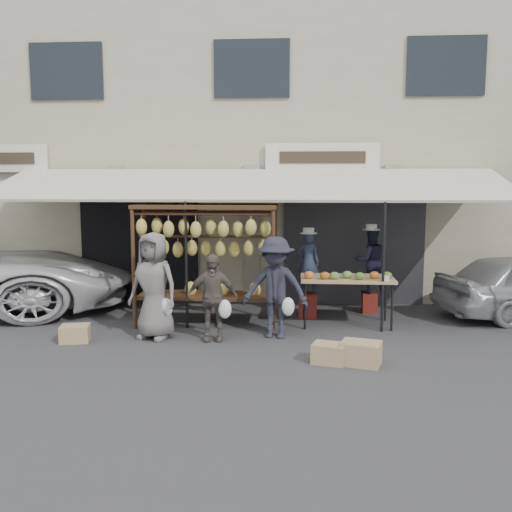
{
  "coord_description": "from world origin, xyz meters",
  "views": [
    {
      "loc": [
        0.98,
        -8.87,
        2.66
      ],
      "look_at": [
        0.24,
        1.4,
        1.3
      ],
      "focal_mm": 40.0,
      "sensor_mm": 36.0,
      "label": 1
    }
  ],
  "objects_px": {
    "banana_rack": "(206,241)",
    "crate_near_a": "(329,353)",
    "vendor_right": "(370,261)",
    "produce_table": "(347,279)",
    "customer_right": "(275,288)",
    "crate_near_b": "(361,353)",
    "customer_left": "(154,286)",
    "customer_mid": "(212,297)",
    "vendor_left": "(308,262)",
    "crate_far": "(75,334)"
  },
  "relations": [
    {
      "from": "produce_table",
      "to": "crate_near_a",
      "type": "relative_size",
      "value": 3.54
    },
    {
      "from": "vendor_right",
      "to": "crate_near_b",
      "type": "relative_size",
      "value": 2.35
    },
    {
      "from": "vendor_right",
      "to": "crate_far",
      "type": "xyz_separation_m",
      "value": [
        -5.15,
        -2.49,
        -0.93
      ]
    },
    {
      "from": "produce_table",
      "to": "customer_left",
      "type": "height_order",
      "value": "customer_left"
    },
    {
      "from": "vendor_right",
      "to": "crate_near_a",
      "type": "relative_size",
      "value": 2.74
    },
    {
      "from": "crate_near_b",
      "to": "crate_far",
      "type": "relative_size",
      "value": 1.2
    },
    {
      "from": "produce_table",
      "to": "crate_far",
      "type": "xyz_separation_m",
      "value": [
        -4.6,
        -1.4,
        -0.73
      ]
    },
    {
      "from": "customer_left",
      "to": "banana_rack",
      "type": "bearing_deg",
      "value": 69.66
    },
    {
      "from": "banana_rack",
      "to": "vendor_right",
      "type": "relative_size",
      "value": 1.98
    },
    {
      "from": "produce_table",
      "to": "vendor_right",
      "type": "relative_size",
      "value": 1.3
    },
    {
      "from": "customer_left",
      "to": "vendor_right",
      "type": "bearing_deg",
      "value": 47.25
    },
    {
      "from": "produce_table",
      "to": "crate_near_a",
      "type": "distance_m",
      "value": 2.38
    },
    {
      "from": "produce_table",
      "to": "customer_mid",
      "type": "relative_size",
      "value": 1.16
    },
    {
      "from": "banana_rack",
      "to": "crate_near_b",
      "type": "relative_size",
      "value": 4.66
    },
    {
      "from": "customer_left",
      "to": "crate_near_a",
      "type": "xyz_separation_m",
      "value": [
        2.89,
        -1.13,
        -0.76
      ]
    },
    {
      "from": "customer_right",
      "to": "customer_left",
      "type": "bearing_deg",
      "value": -166.54
    },
    {
      "from": "customer_right",
      "to": "crate_near_a",
      "type": "relative_size",
      "value": 3.61
    },
    {
      "from": "banana_rack",
      "to": "crate_near_b",
      "type": "xyz_separation_m",
      "value": [
        2.61,
        -2.1,
        -1.41
      ]
    },
    {
      "from": "vendor_left",
      "to": "crate_near_b",
      "type": "height_order",
      "value": "vendor_left"
    },
    {
      "from": "banana_rack",
      "to": "vendor_right",
      "type": "height_order",
      "value": "banana_rack"
    },
    {
      "from": "customer_mid",
      "to": "crate_far",
      "type": "relative_size",
      "value": 3.15
    },
    {
      "from": "produce_table",
      "to": "customer_right",
      "type": "height_order",
      "value": "customer_right"
    },
    {
      "from": "customer_right",
      "to": "crate_near_b",
      "type": "distance_m",
      "value": 2.02
    },
    {
      "from": "customer_left",
      "to": "vendor_left",
      "type": "bearing_deg",
      "value": 50.88
    },
    {
      "from": "vendor_right",
      "to": "customer_right",
      "type": "relative_size",
      "value": 0.76
    },
    {
      "from": "banana_rack",
      "to": "crate_near_a",
      "type": "bearing_deg",
      "value": -43.82
    },
    {
      "from": "vendor_right",
      "to": "vendor_left",
      "type": "bearing_deg",
      "value": 10.85
    },
    {
      "from": "vendor_right",
      "to": "crate_far",
      "type": "distance_m",
      "value": 5.79
    },
    {
      "from": "produce_table",
      "to": "vendor_left",
      "type": "height_order",
      "value": "vendor_left"
    },
    {
      "from": "customer_left",
      "to": "crate_near_a",
      "type": "bearing_deg",
      "value": -3.36
    },
    {
      "from": "vendor_left",
      "to": "crate_far",
      "type": "height_order",
      "value": "vendor_left"
    },
    {
      "from": "produce_table",
      "to": "customer_right",
      "type": "xyz_separation_m",
      "value": [
        -1.29,
        -0.89,
        -0.01
      ]
    },
    {
      "from": "crate_far",
      "to": "vendor_left",
      "type": "bearing_deg",
      "value": 27.32
    },
    {
      "from": "customer_mid",
      "to": "customer_left",
      "type": "bearing_deg",
      "value": 172.62
    },
    {
      "from": "crate_far",
      "to": "vendor_right",
      "type": "bearing_deg",
      "value": 25.78
    },
    {
      "from": "vendor_right",
      "to": "customer_right",
      "type": "distance_m",
      "value": 2.7
    },
    {
      "from": "customer_left",
      "to": "crate_far",
      "type": "relative_size",
      "value": 3.9
    },
    {
      "from": "customer_mid",
      "to": "vendor_right",
      "type": "bearing_deg",
      "value": 33.86
    },
    {
      "from": "produce_table",
      "to": "customer_right",
      "type": "distance_m",
      "value": 1.56
    },
    {
      "from": "vendor_right",
      "to": "customer_mid",
      "type": "relative_size",
      "value": 0.9
    },
    {
      "from": "vendor_left",
      "to": "customer_left",
      "type": "distance_m",
      "value": 3.13
    },
    {
      "from": "banana_rack",
      "to": "produce_table",
      "type": "height_order",
      "value": "banana_rack"
    },
    {
      "from": "customer_right",
      "to": "crate_far",
      "type": "distance_m",
      "value": 3.43
    },
    {
      "from": "banana_rack",
      "to": "crate_near_b",
      "type": "bearing_deg",
      "value": -38.85
    },
    {
      "from": "vendor_right",
      "to": "customer_mid",
      "type": "distance_m",
      "value": 3.66
    },
    {
      "from": "produce_table",
      "to": "crate_near_b",
      "type": "relative_size",
      "value": 3.05
    },
    {
      "from": "produce_table",
      "to": "crate_near_b",
      "type": "xyz_separation_m",
      "value": [
        0.02,
        -2.26,
        -0.71
      ]
    },
    {
      "from": "customer_mid",
      "to": "crate_near_b",
      "type": "xyz_separation_m",
      "value": [
        2.35,
        -1.11,
        -0.56
      ]
    },
    {
      "from": "vendor_left",
      "to": "crate_far",
      "type": "distance_m",
      "value": 4.48
    },
    {
      "from": "customer_right",
      "to": "crate_near_b",
      "type": "bearing_deg",
      "value": -38.48
    }
  ]
}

